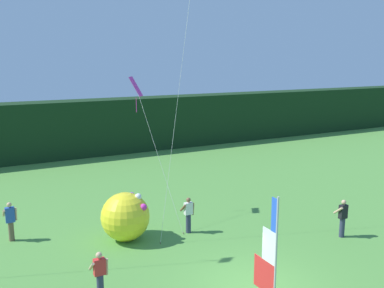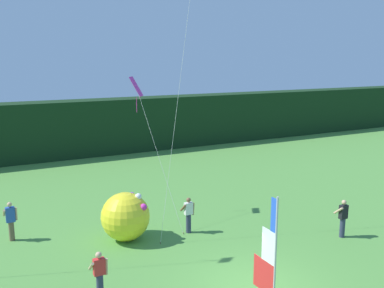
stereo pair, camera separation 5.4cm
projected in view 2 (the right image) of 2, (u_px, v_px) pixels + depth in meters
The scene contains 9 objects.
ground_plane at pixel (253, 287), 14.63m from camera, with size 120.00×120.00×0.00m, color #518E3D.
distant_treeline at pixel (84, 128), 33.84m from camera, with size 80.00×2.40×4.30m, color black.
banner_flag at pixel (269, 259), 12.64m from camera, with size 0.06×1.03×3.77m.
person_near_banner at pixel (189, 214), 18.97m from camera, with size 0.55×0.48×1.59m.
person_mid_field at pixel (343, 217), 18.49m from camera, with size 0.55×0.48×1.65m.
person_far_left at pixel (99, 275), 13.62m from camera, with size 0.55×0.48×1.64m.
person_far_right at pixel (11, 220), 18.15m from camera, with size 0.55×0.48×1.67m.
inflatable_balloon at pixel (125, 216), 18.19m from camera, with size 2.04×2.04×2.04m.
kite_magenta_diamond_1 at pixel (138, 92), 20.44m from camera, with size 1.13×3.97×6.64m.
Camera 2 is at (-8.02, -10.94, 7.54)m, focal length 40.94 mm.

